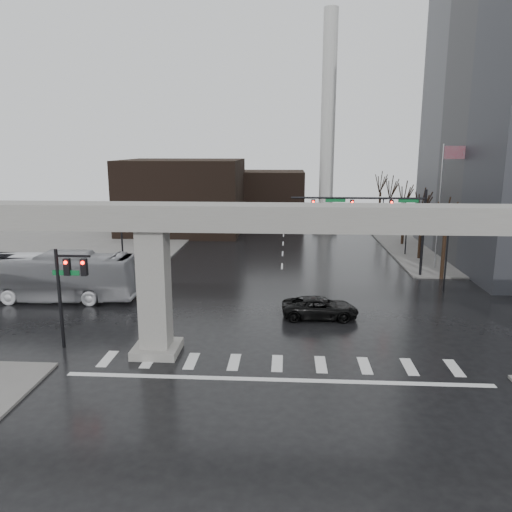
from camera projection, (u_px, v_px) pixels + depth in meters
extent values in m
plane|color=black|center=(278.00, 356.00, 28.58)|extent=(160.00, 160.00, 0.00)
cube|color=slate|center=(492.00, 242.00, 62.07)|extent=(28.00, 36.00, 0.15)
cube|color=slate|center=(85.00, 238.00, 65.24)|extent=(28.00, 36.00, 0.15)
cube|color=gray|center=(279.00, 218.00, 26.86)|extent=(48.00, 2.20, 1.40)
cube|color=gray|center=(155.00, 293.00, 28.22)|extent=(1.60, 1.60, 7.30)
cube|color=gray|center=(157.00, 349.00, 28.95)|extent=(2.60, 2.60, 0.50)
cube|color=black|center=(183.00, 196.00, 69.30)|extent=(16.00, 14.00, 10.00)
cube|color=black|center=(272.00, 197.00, 78.53)|extent=(10.00, 10.00, 8.00)
cylinder|color=silver|center=(328.00, 123.00, 69.83)|extent=(2.00, 2.00, 30.00)
cylinder|color=gray|center=(325.00, 224.00, 72.92)|extent=(3.60, 3.60, 1.20)
cylinder|color=black|center=(423.00, 234.00, 45.27)|extent=(0.24, 0.24, 8.00)
cylinder|color=black|center=(358.00, 198.00, 44.94)|extent=(12.00, 0.18, 0.18)
cube|color=black|center=(391.00, 205.00, 44.90)|extent=(0.35, 0.30, 1.00)
cube|color=black|center=(352.00, 205.00, 45.11)|extent=(0.35, 0.30, 1.00)
cube|color=black|center=(313.00, 205.00, 45.33)|extent=(0.35, 0.30, 1.00)
sphere|color=#FF0C05|center=(392.00, 202.00, 44.66)|extent=(0.20, 0.20, 0.20)
cube|color=#0D612D|center=(408.00, 201.00, 44.71)|extent=(1.80, 0.05, 0.35)
cube|color=#0D612D|center=(335.00, 200.00, 45.11)|extent=(1.80, 0.05, 0.35)
cylinder|color=black|center=(60.00, 299.00, 29.20)|extent=(0.20, 0.20, 6.00)
cylinder|color=black|center=(73.00, 256.00, 28.58)|extent=(2.00, 0.14, 0.14)
cube|color=black|center=(67.00, 267.00, 28.75)|extent=(0.35, 0.30, 1.00)
cube|color=black|center=(84.00, 267.00, 28.69)|extent=(0.35, 0.30, 1.00)
cube|color=#0D612D|center=(66.00, 273.00, 28.83)|extent=(1.60, 0.05, 0.30)
cylinder|color=silver|center=(439.00, 208.00, 47.82)|extent=(0.12, 0.12, 12.00)
cube|color=red|center=(454.00, 152.00, 46.64)|extent=(2.00, 0.03, 1.20)
cylinder|color=black|center=(446.00, 263.00, 40.89)|extent=(0.14, 0.14, 4.80)
cube|color=black|center=(448.00, 235.00, 40.38)|extent=(0.90, 0.06, 0.06)
sphere|color=silver|center=(443.00, 232.00, 40.37)|extent=(0.32, 0.32, 0.32)
sphere|color=silver|center=(454.00, 232.00, 40.31)|extent=(0.32, 0.32, 0.32)
cylinder|color=black|center=(406.00, 234.00, 54.53)|extent=(0.14, 0.14, 4.80)
cube|color=black|center=(408.00, 212.00, 54.03)|extent=(0.90, 0.06, 0.06)
sphere|color=silver|center=(404.00, 211.00, 54.01)|extent=(0.32, 0.32, 0.32)
sphere|color=silver|center=(412.00, 211.00, 53.96)|extent=(0.32, 0.32, 0.32)
cylinder|color=black|center=(383.00, 216.00, 68.18)|extent=(0.14, 0.14, 4.80)
cube|color=black|center=(383.00, 199.00, 67.68)|extent=(0.90, 0.06, 0.06)
sphere|color=silver|center=(380.00, 198.00, 67.66)|extent=(0.32, 0.32, 0.32)
sphere|color=silver|center=(387.00, 198.00, 67.61)|extent=(0.32, 0.32, 0.32)
cylinder|color=black|center=(123.00, 258.00, 42.53)|extent=(0.14, 0.14, 4.80)
cube|color=black|center=(121.00, 231.00, 42.03)|extent=(0.90, 0.06, 0.06)
sphere|color=silver|center=(116.00, 229.00, 42.01)|extent=(0.32, 0.32, 0.32)
sphere|color=silver|center=(127.00, 229.00, 41.96)|extent=(0.32, 0.32, 0.32)
cylinder|color=black|center=(163.00, 231.00, 56.18)|extent=(0.14, 0.14, 4.80)
cube|color=black|center=(162.00, 211.00, 55.67)|extent=(0.90, 0.06, 0.06)
sphere|color=silver|center=(158.00, 209.00, 55.66)|extent=(0.32, 0.32, 0.32)
sphere|color=silver|center=(166.00, 209.00, 55.60)|extent=(0.32, 0.32, 0.32)
cylinder|color=black|center=(187.00, 215.00, 69.83)|extent=(0.14, 0.14, 4.80)
cube|color=black|center=(187.00, 198.00, 69.32)|extent=(0.90, 0.06, 0.06)
sphere|color=silver|center=(184.00, 196.00, 69.31)|extent=(0.32, 0.32, 0.32)
sphere|color=silver|center=(190.00, 197.00, 69.25)|extent=(0.32, 0.32, 0.32)
cylinder|color=black|center=(443.00, 254.00, 44.75)|extent=(0.34, 0.34, 4.55)
cylinder|color=black|center=(447.00, 213.00, 43.95)|extent=(0.12, 1.52, 2.98)
cylinder|color=black|center=(451.00, 215.00, 44.21)|extent=(0.83, 1.14, 2.51)
cylinder|color=black|center=(420.00, 238.00, 52.54)|extent=(0.34, 0.34, 4.66)
cylinder|color=black|center=(423.00, 202.00, 51.72)|extent=(0.12, 1.55, 3.05)
cylinder|color=black|center=(427.00, 204.00, 51.98)|extent=(0.85, 1.16, 2.57)
cylinder|color=black|center=(403.00, 226.00, 60.33)|extent=(0.34, 0.34, 4.76)
cylinder|color=black|center=(405.00, 193.00, 59.49)|extent=(0.12, 1.59, 3.11)
cylinder|color=black|center=(409.00, 195.00, 59.75)|extent=(0.86, 1.18, 2.62)
cylinder|color=black|center=(390.00, 216.00, 68.11)|extent=(0.34, 0.34, 4.87)
cylinder|color=black|center=(392.00, 187.00, 67.26)|extent=(0.12, 1.62, 3.18)
cylinder|color=black|center=(395.00, 189.00, 67.52)|extent=(0.88, 1.20, 2.68)
cylinder|color=black|center=(379.00, 209.00, 75.90)|extent=(0.34, 0.34, 4.97)
cylinder|color=black|center=(381.00, 182.00, 75.02)|extent=(0.12, 1.65, 3.25)
cylinder|color=black|center=(384.00, 183.00, 75.29)|extent=(0.89, 1.23, 2.74)
imported|color=black|center=(320.00, 308.00, 34.80)|extent=(5.37, 2.59, 1.47)
imported|color=#B7B7BC|center=(49.00, 277.00, 38.63)|extent=(13.60, 3.46, 3.77)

